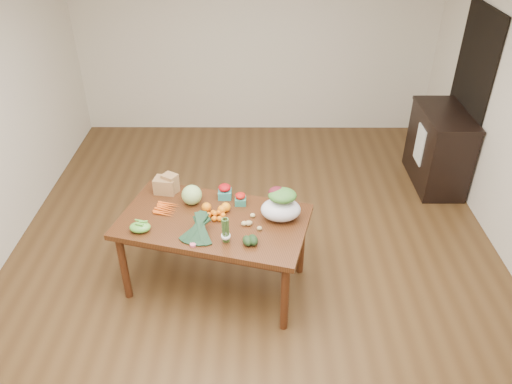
{
  "coord_description": "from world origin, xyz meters",
  "views": [
    {
      "loc": [
        0.03,
        -3.88,
        3.33
      ],
      "look_at": [
        0.02,
        0.0,
        0.79
      ],
      "focal_mm": 35.0,
      "sensor_mm": 36.0,
      "label": 1
    }
  ],
  "objects_px": {
    "mandarin_cluster": "(215,215)",
    "salad_bag": "(281,206)",
    "kale_bunch": "(197,231)",
    "cabinet": "(439,148)",
    "cabbage": "(192,195)",
    "dining_table": "(215,252)",
    "asparagus_bundle": "(226,230)",
    "paper_bag": "(165,184)"
  },
  "relations": [
    {
      "from": "paper_bag",
      "to": "mandarin_cluster",
      "type": "height_order",
      "value": "paper_bag"
    },
    {
      "from": "salad_bag",
      "to": "cabbage",
      "type": "bearing_deg",
      "value": 163.66
    },
    {
      "from": "mandarin_cluster",
      "to": "salad_bag",
      "type": "distance_m",
      "value": 0.58
    },
    {
      "from": "cabinet",
      "to": "asparagus_bundle",
      "type": "bearing_deg",
      "value": -138.64
    },
    {
      "from": "dining_table",
      "to": "kale_bunch",
      "type": "xyz_separation_m",
      "value": [
        -0.11,
        -0.27,
        0.45
      ]
    },
    {
      "from": "dining_table",
      "to": "kale_bunch",
      "type": "relative_size",
      "value": 4.04
    },
    {
      "from": "mandarin_cluster",
      "to": "asparagus_bundle",
      "type": "height_order",
      "value": "asparagus_bundle"
    },
    {
      "from": "cabinet",
      "to": "paper_bag",
      "type": "height_order",
      "value": "cabinet"
    },
    {
      "from": "asparagus_bundle",
      "to": "cabbage",
      "type": "bearing_deg",
      "value": 135.65
    },
    {
      "from": "cabinet",
      "to": "kale_bunch",
      "type": "bearing_deg",
      "value": -141.93
    },
    {
      "from": "cabbage",
      "to": "salad_bag",
      "type": "distance_m",
      "value": 0.83
    },
    {
      "from": "mandarin_cluster",
      "to": "salad_bag",
      "type": "relative_size",
      "value": 0.52
    },
    {
      "from": "paper_bag",
      "to": "salad_bag",
      "type": "xyz_separation_m",
      "value": [
        1.06,
        -0.42,
        0.04
      ]
    },
    {
      "from": "kale_bunch",
      "to": "salad_bag",
      "type": "bearing_deg",
      "value": 36.32
    },
    {
      "from": "asparagus_bundle",
      "to": "salad_bag",
      "type": "bearing_deg",
      "value": 50.2
    },
    {
      "from": "asparagus_bundle",
      "to": "paper_bag",
      "type": "bearing_deg",
      "value": 143.73
    },
    {
      "from": "kale_bunch",
      "to": "paper_bag",
      "type": "bearing_deg",
      "value": 132.36
    },
    {
      "from": "kale_bunch",
      "to": "salad_bag",
      "type": "relative_size",
      "value": 1.15
    },
    {
      "from": "cabinet",
      "to": "mandarin_cluster",
      "type": "bearing_deg",
      "value": -144.56
    },
    {
      "from": "asparagus_bundle",
      "to": "salad_bag",
      "type": "xyz_separation_m",
      "value": [
        0.46,
        0.33,
        0.01
      ]
    },
    {
      "from": "dining_table",
      "to": "mandarin_cluster",
      "type": "bearing_deg",
      "value": 60.97
    },
    {
      "from": "kale_bunch",
      "to": "asparagus_bundle",
      "type": "bearing_deg",
      "value": 2.96
    },
    {
      "from": "cabinet",
      "to": "cabbage",
      "type": "bearing_deg",
      "value": -150.21
    },
    {
      "from": "mandarin_cluster",
      "to": "kale_bunch",
      "type": "distance_m",
      "value": 0.31
    },
    {
      "from": "cabbage",
      "to": "kale_bunch",
      "type": "height_order",
      "value": "cabbage"
    },
    {
      "from": "salad_bag",
      "to": "mandarin_cluster",
      "type": "bearing_deg",
      "value": 179.59
    },
    {
      "from": "cabinet",
      "to": "salad_bag",
      "type": "relative_size",
      "value": 2.94
    },
    {
      "from": "dining_table",
      "to": "mandarin_cluster",
      "type": "relative_size",
      "value": 8.99
    },
    {
      "from": "mandarin_cluster",
      "to": "asparagus_bundle",
      "type": "relative_size",
      "value": 0.72
    },
    {
      "from": "cabinet",
      "to": "cabbage",
      "type": "relative_size",
      "value": 5.55
    },
    {
      "from": "asparagus_bundle",
      "to": "dining_table",
      "type": "bearing_deg",
      "value": 126.88
    },
    {
      "from": "paper_bag",
      "to": "salad_bag",
      "type": "height_order",
      "value": "salad_bag"
    },
    {
      "from": "dining_table",
      "to": "cabbage",
      "type": "height_order",
      "value": "cabbage"
    },
    {
      "from": "mandarin_cluster",
      "to": "salad_bag",
      "type": "height_order",
      "value": "salad_bag"
    },
    {
      "from": "paper_bag",
      "to": "asparagus_bundle",
      "type": "xyz_separation_m",
      "value": [
        0.61,
        -0.75,
        0.03
      ]
    },
    {
      "from": "dining_table",
      "to": "kale_bunch",
      "type": "height_order",
      "value": "kale_bunch"
    },
    {
      "from": "mandarin_cluster",
      "to": "asparagus_bundle",
      "type": "distance_m",
      "value": 0.36
    },
    {
      "from": "cabinet",
      "to": "asparagus_bundle",
      "type": "height_order",
      "value": "asparagus_bundle"
    },
    {
      "from": "cabinet",
      "to": "salad_bag",
      "type": "distance_m",
      "value": 2.73
    },
    {
      "from": "cabbage",
      "to": "salad_bag",
      "type": "height_order",
      "value": "salad_bag"
    },
    {
      "from": "kale_bunch",
      "to": "asparagus_bundle",
      "type": "height_order",
      "value": "asparagus_bundle"
    },
    {
      "from": "mandarin_cluster",
      "to": "kale_bunch",
      "type": "relative_size",
      "value": 0.45
    }
  ]
}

